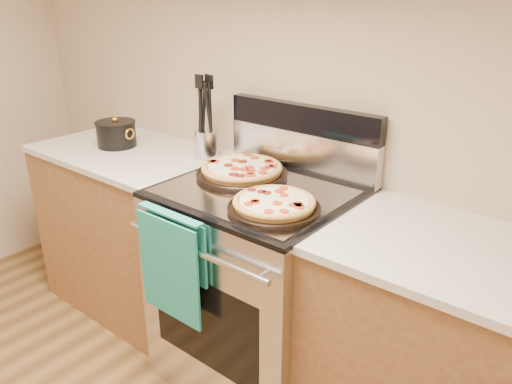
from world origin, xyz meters
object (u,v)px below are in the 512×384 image
Objects in this scene: pepperoni_pizza_front at (274,204)px; range_body at (258,288)px; utensil_crock at (206,144)px; saucepan at (116,135)px; pepperoni_pizza_back at (242,170)px.

range_body is at bearing 144.16° from pepperoni_pizza_front.
utensil_crock is (-0.66, 0.32, 0.03)m from pepperoni_pizza_front.
utensil_crock is 0.53m from saucepan.
range_body is 0.55m from pepperoni_pizza_front.
saucepan reaches higher than pepperoni_pizza_front.
saucepan is at bearing 172.06° from pepperoni_pizza_front.
range_body is 2.64× the size of pepperoni_pizza_front.
utensil_crock is (-0.48, 0.19, 0.53)m from range_body.
range_body is at bearing -25.31° from pepperoni_pizza_back.
utensil_crock reaches higher than saucepan.
range_body is 0.53m from pepperoni_pizza_back.
utensil_crock is at bearing 158.23° from range_body.
pepperoni_pizza_back is 1.95× the size of saucepan.
saucepan reaches higher than range_body.
pepperoni_pizza_back is 2.81× the size of utensil_crock.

